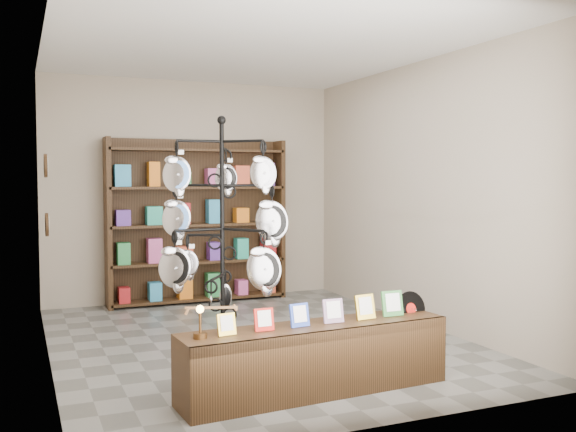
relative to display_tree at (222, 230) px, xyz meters
name	(u,v)px	position (x,y,z in m)	size (l,w,h in m)	color
ground	(256,340)	(0.72, 1.17, -1.25)	(5.00, 5.00, 0.00)	slate
room_envelope	(256,161)	(0.72, 1.17, 0.60)	(5.00, 5.00, 5.00)	#AA9B89
display_tree	(222,230)	(0.00, 0.00, 0.00)	(1.20, 1.20, 2.17)	black
front_shelf	(316,358)	(0.59, -0.54, -0.98)	(2.21, 0.59, 0.77)	black
back_shelving	(198,226)	(0.72, 3.47, -0.22)	(2.42, 0.36, 2.20)	black
wall_clocks	(46,195)	(-1.25, 1.97, 0.25)	(0.03, 0.24, 0.84)	black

